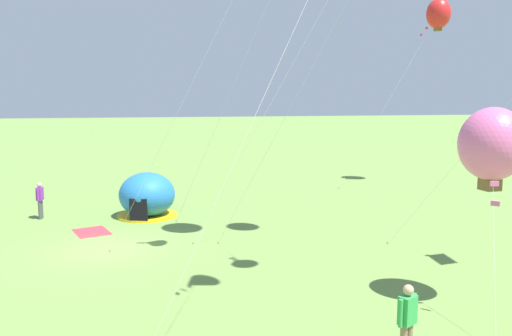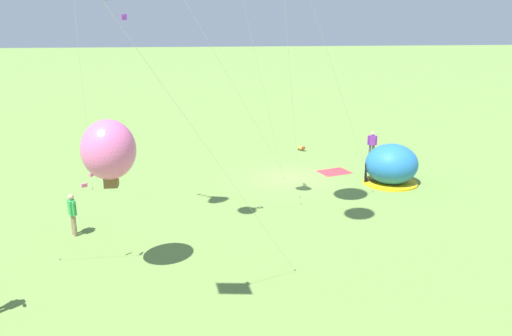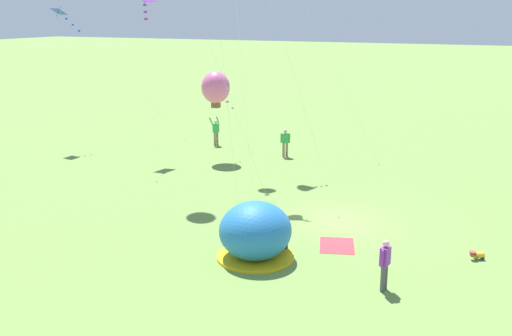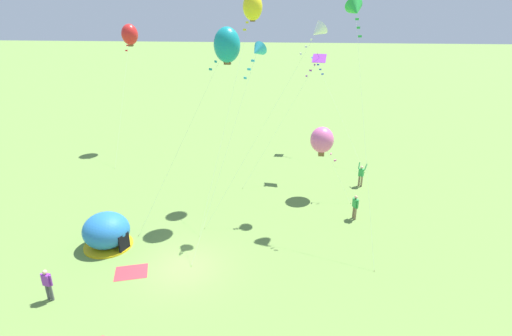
{
  "view_description": "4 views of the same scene",
  "coord_description": "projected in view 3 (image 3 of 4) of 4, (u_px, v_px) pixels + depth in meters",
  "views": [
    {
      "loc": [
        18.65,
        0.99,
        5.44
      ],
      "look_at": [
        0.82,
        5.53,
        2.95
      ],
      "focal_mm": 35.0,
      "sensor_mm": 36.0,
      "label": 1
    },
    {
      "loc": [
        5.23,
        25.45,
        8.14
      ],
      "look_at": [
        2.36,
        3.81,
        1.73
      ],
      "focal_mm": 35.0,
      "sensor_mm": 36.0,
      "label": 2
    },
    {
      "loc": [
        -23.45,
        -6.53,
        8.65
      ],
      "look_at": [
        -0.28,
        3.8,
        2.02
      ],
      "focal_mm": 42.0,
      "sensor_mm": 36.0,
      "label": 3
    },
    {
      "loc": [
        5.64,
        -17.68,
        13.2
      ],
      "look_at": [
        3.44,
        5.52,
        3.79
      ],
      "focal_mm": 28.0,
      "sensor_mm": 36.0,
      "label": 4
    }
  ],
  "objects": [
    {
      "name": "toddler_crawling",
      "position": [
        477.0,
        255.0,
        21.51
      ],
      "size": [
        0.43,
        0.54,
        0.32
      ],
      "color": "gold",
      "rests_on": "ground"
    },
    {
      "name": "person_with_toddler",
      "position": [
        385.0,
        262.0,
        18.93
      ],
      "size": [
        0.58,
        0.3,
        1.72
      ],
      "color": "#4C4C51",
      "rests_on": "ground"
    },
    {
      "name": "person_arms_raised",
      "position": [
        216.0,
        131.0,
        39.73
      ],
      "size": [
        0.72,
        0.64,
        1.89
      ],
      "color": "#8C7251",
      "rests_on": "ground"
    },
    {
      "name": "kite_pink",
      "position": [
        216.0,
        88.0,
        35.22
      ],
      "size": [
        3.1,
        2.28,
        5.29
      ],
      "color": "silver",
      "rests_on": "ground"
    },
    {
      "name": "popup_tent",
      "position": [
        256.0,
        232.0,
        21.47
      ],
      "size": [
        2.81,
        2.81,
        2.1
      ],
      "color": "#2672BF",
      "rests_on": "ground"
    },
    {
      "name": "picnic_blanket",
      "position": [
        337.0,
        245.0,
        22.84
      ],
      "size": [
        2.01,
        1.75,
        0.01
      ],
      "primitive_type": "cube",
      "rotation": [
        0.0,
        0.0,
        0.3
      ],
      "color": "#CC333D",
      "rests_on": "ground"
    },
    {
      "name": "kite_purple",
      "position": [
        145.0,
        1.0,
        35.33
      ],
      "size": [
        6.23,
        4.63,
        9.93
      ],
      "color": "silver",
      "rests_on": "ground"
    },
    {
      "name": "ground_plane",
      "position": [
        340.0,
        221.0,
        25.48
      ],
      "size": [
        300.0,
        300.0,
        0.0
      ],
      "primitive_type": "plane",
      "color": "olive"
    },
    {
      "name": "kite_blue",
      "position": [
        64.0,
        17.0,
        38.46
      ],
      "size": [
        4.83,
        6.95,
        9.0
      ],
      "color": "silver",
      "rests_on": "ground"
    },
    {
      "name": "person_strolling",
      "position": [
        285.0,
        142.0,
        36.57
      ],
      "size": [
        0.38,
        0.54,
        1.72
      ],
      "color": "#8C7251",
      "rests_on": "ground"
    }
  ]
}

